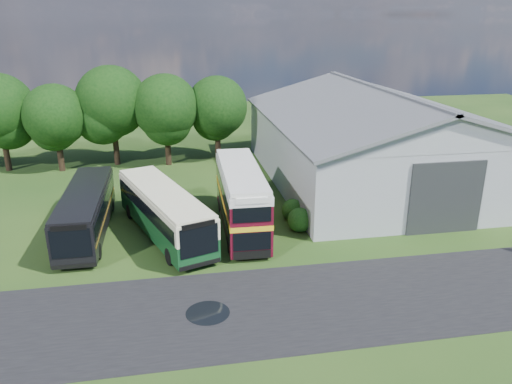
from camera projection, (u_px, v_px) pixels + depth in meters
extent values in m
plane|color=#1B3B12|center=(230.00, 281.00, 27.77)|extent=(120.00, 120.00, 0.00)
cube|color=black|center=(296.00, 304.00, 25.49)|extent=(60.00, 8.00, 0.02)
cylinder|color=black|center=(208.00, 313.00, 24.74)|extent=(2.20, 2.20, 0.01)
cube|color=gray|center=(374.00, 149.00, 44.19)|extent=(18.00, 24.00, 5.50)
cube|color=#2D3033|center=(446.00, 198.00, 33.07)|extent=(5.20, 0.18, 5.00)
cylinder|color=black|center=(6.00, 153.00, 46.90)|extent=(0.56, 0.56, 3.42)
cylinder|color=black|center=(60.00, 155.00, 46.87)|extent=(0.56, 0.56, 3.06)
sphere|color=black|center=(55.00, 116.00, 45.61)|extent=(5.78, 5.78, 5.78)
cylinder|color=black|center=(116.00, 146.00, 48.82)|extent=(0.56, 0.56, 3.60)
sphere|color=black|center=(112.00, 101.00, 47.34)|extent=(6.80, 6.80, 6.80)
cylinder|color=black|center=(168.00, 148.00, 48.78)|extent=(0.56, 0.56, 3.31)
sphere|color=black|center=(165.00, 107.00, 47.42)|extent=(6.26, 6.26, 6.26)
cylinder|color=black|center=(218.00, 145.00, 50.38)|extent=(0.56, 0.56, 3.17)
sphere|color=black|center=(217.00, 106.00, 49.08)|extent=(5.98, 5.98, 5.98)
sphere|color=#194714|center=(299.00, 230.00, 34.27)|extent=(1.70, 1.70, 1.70)
sphere|color=#194714|center=(292.00, 219.00, 36.12)|extent=(1.60, 1.60, 1.60)
cube|color=#103D1C|center=(164.00, 211.00, 32.89)|extent=(6.42, 11.92, 2.90)
cube|color=#4D0B18|center=(241.00, 197.00, 33.68)|extent=(2.90, 10.34, 4.11)
cube|color=black|center=(86.00, 210.00, 33.17)|extent=(2.71, 11.23, 2.79)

